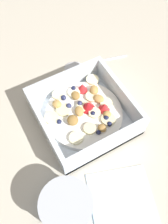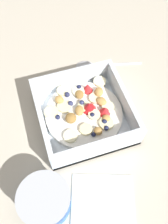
# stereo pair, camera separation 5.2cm
# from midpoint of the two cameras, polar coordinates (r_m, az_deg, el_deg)

# --- Properties ---
(ground_plane) EXTENTS (2.40, 2.40, 0.00)m
(ground_plane) POSITION_cam_midpoint_polar(r_m,az_deg,el_deg) (0.54, 2.28, -3.30)
(ground_plane) COLOR beige
(fruit_bowl) EXTENTS (0.19, 0.19, 0.07)m
(fruit_bowl) POSITION_cam_midpoint_polar(r_m,az_deg,el_deg) (0.53, 2.87, -0.56)
(fruit_bowl) COLOR white
(fruit_bowl) RESTS_ON ground
(spoon) EXTENTS (0.06, 0.17, 0.01)m
(spoon) POSITION_cam_midpoint_polar(r_m,az_deg,el_deg) (0.64, 5.05, 11.21)
(spoon) COLOR silver
(spoon) RESTS_ON ground
(yogurt_cup) EXTENTS (0.09, 0.09, 0.07)m
(yogurt_cup) POSITION_cam_midpoint_polar(r_m,az_deg,el_deg) (0.45, -5.73, -20.80)
(yogurt_cup) COLOR #3370B7
(yogurt_cup) RESTS_ON ground
(folded_napkin) EXTENTS (0.15, 0.15, 0.01)m
(folded_napkin) POSITION_cam_midpoint_polar(r_m,az_deg,el_deg) (0.49, 7.85, -21.75)
(folded_napkin) COLOR silver
(folded_napkin) RESTS_ON ground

